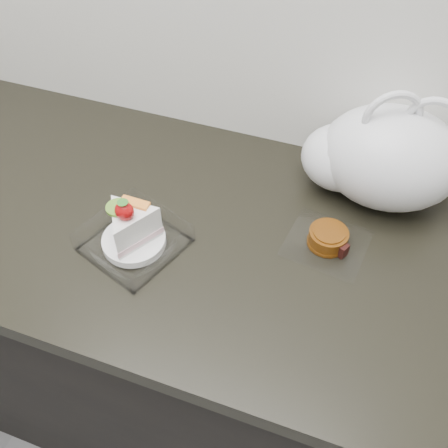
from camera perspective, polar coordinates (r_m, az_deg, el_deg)
The scene contains 4 objects.
counter at distance 1.38m, azimuth -6.63°, elevation -11.56°, with size 2.04×0.64×0.90m.
cake_tray at distance 0.94m, azimuth -10.42°, elevation -1.05°, with size 0.21×0.21×0.13m.
mooncake_wrap at distance 0.96m, azimuth 11.83°, elevation -1.69°, with size 0.16×0.16×0.04m.
plastic_bag at distance 1.03m, azimuth 17.39°, elevation 7.30°, with size 0.34×0.27×0.25m.
Camera 1 is at (0.38, 1.09, 1.63)m, focal length 40.00 mm.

